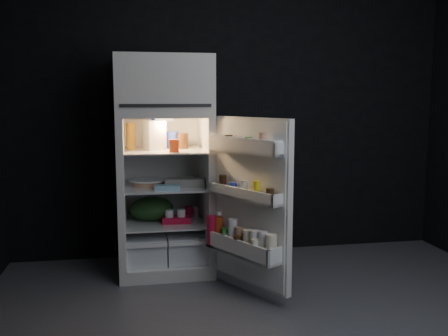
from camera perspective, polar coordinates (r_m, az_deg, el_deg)
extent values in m
cube|color=#545459|center=(3.29, 6.84, -18.10)|extent=(4.00, 3.40, 0.00)
cube|color=black|center=(4.61, 0.88, 6.80)|extent=(4.00, 0.00, 2.70)
cube|color=silver|center=(4.36, -6.66, -10.74)|extent=(0.76, 0.70, 0.10)
cube|color=silver|center=(4.19, -11.65, -2.42)|extent=(0.05, 0.70, 1.20)
cube|color=silver|center=(4.23, -1.99, -2.16)|extent=(0.05, 0.70, 1.20)
cube|color=white|center=(4.51, -7.05, -1.58)|extent=(0.66, 0.05, 1.20)
cube|color=silver|center=(4.13, -6.94, 6.33)|extent=(0.76, 0.70, 0.06)
cube|color=silver|center=(4.13, -7.00, 9.66)|extent=(0.76, 0.70, 0.42)
cube|color=black|center=(3.78, -6.64, 7.10)|extent=(0.68, 0.01, 0.02)
cube|color=white|center=(4.16, -11.26, -2.47)|extent=(0.01, 0.65, 1.20)
cube|color=white|center=(4.20, -2.33, -2.23)|extent=(0.01, 0.65, 1.20)
cube|color=white|center=(4.11, -6.91, 5.85)|extent=(0.66, 0.65, 0.01)
cube|color=white|center=(4.32, -6.65, -10.17)|extent=(0.66, 0.65, 0.01)
cube|color=white|center=(4.13, -6.85, 2.02)|extent=(0.65, 0.63, 0.01)
cube|color=white|center=(4.17, -6.78, -2.09)|extent=(0.65, 0.63, 0.01)
cube|color=white|center=(4.23, -6.71, -6.10)|extent=(0.65, 0.63, 0.01)
cube|color=white|center=(4.30, -8.91, -8.68)|extent=(0.32, 0.59, 0.22)
cube|color=white|center=(4.31, -4.48, -8.54)|extent=(0.32, 0.59, 0.22)
cube|color=white|center=(3.96, -8.82, -8.77)|extent=(0.32, 0.02, 0.03)
cube|color=white|center=(3.98, -4.01, -8.61)|extent=(0.32, 0.02, 0.03)
cube|color=#FFE5B2|center=(4.06, -6.87, 5.53)|extent=(0.14, 0.14, 0.02)
cube|color=silver|center=(3.63, 3.19, -3.87)|extent=(0.42, 0.69, 1.22)
cube|color=white|center=(3.61, 2.86, -3.93)|extent=(0.36, 0.63, 1.18)
cube|color=white|center=(3.52, 2.40, 1.88)|extent=(0.41, 0.64, 0.02)
cube|color=white|center=(3.50, 1.97, 2.46)|extent=(0.35, 0.60, 0.10)
cube|color=white|center=(3.28, 6.26, 2.06)|extent=(0.09, 0.06, 0.10)
cube|color=white|center=(3.77, -0.96, 2.86)|extent=(0.09, 0.06, 0.10)
cube|color=white|center=(3.57, 2.31, -3.48)|extent=(0.42, 0.64, 0.02)
cube|color=white|center=(3.54, 1.83, -3.02)|extent=(0.35, 0.60, 0.09)
cube|color=white|center=(3.33, 6.11, -3.75)|extent=(0.10, 0.07, 0.09)
cube|color=white|center=(3.81, -1.00, -2.22)|extent=(0.10, 0.07, 0.09)
cube|color=white|center=(3.66, 2.03, -9.75)|extent=(0.46, 0.66, 0.02)
cube|color=white|center=(3.61, 1.32, -9.12)|extent=(0.35, 0.60, 0.13)
cube|color=white|center=(3.42, 5.77, -10.14)|extent=(0.13, 0.09, 0.13)
cube|color=white|center=(3.89, -1.22, -7.85)|extent=(0.13, 0.09, 0.13)
cube|color=white|center=(3.51, 2.41, 3.37)|extent=(0.40, 0.62, 0.02)
cylinder|color=tan|center=(3.38, 4.44, 2.93)|extent=(0.08, 0.08, 0.13)
cylinder|color=#338C33|center=(3.49, 2.84, 2.77)|extent=(0.08, 0.08, 0.10)
cylinder|color=#321E0D|center=(3.65, 0.51, 3.03)|extent=(0.08, 0.08, 0.10)
cylinder|color=#321E0D|center=(3.37, 5.26, -3.16)|extent=(0.08, 0.08, 0.10)
cylinder|color=yellow|center=(3.46, 3.75, -2.56)|extent=(0.07, 0.07, 0.13)
cylinder|color=silver|center=(3.56, 2.31, -2.37)|extent=(0.08, 0.08, 0.12)
cylinder|color=#2037B2|center=(3.65, 1.05, -2.35)|extent=(0.08, 0.08, 0.09)
cylinder|color=#321E0D|center=(3.74, -0.14, -1.78)|extent=(0.08, 0.08, 0.13)
cylinder|color=#EEE3C2|center=(3.42, 5.42, -9.16)|extent=(0.10, 0.10, 0.20)
cylinder|color=silver|center=(3.47, 4.48, -8.84)|extent=(0.08, 0.08, 0.20)
cylinder|color=white|center=(3.53, 3.57, -8.64)|extent=(0.09, 0.09, 0.19)
cylinder|color=#EEE3C2|center=(3.59, 2.69, -8.45)|extent=(0.09, 0.09, 0.18)
cylinder|color=tan|center=(3.64, 1.83, -8.15)|extent=(0.09, 0.09, 0.18)
cylinder|color=silver|center=(3.70, 1.01, -7.54)|extent=(0.09, 0.09, 0.23)
cylinder|color=#338C33|center=(3.77, 0.21, -7.92)|extent=(0.09, 0.09, 0.14)
cylinder|color=#C23E16|center=(3.82, -0.57, -7.20)|extent=(0.10, 0.10, 0.21)
cylinder|color=#EEE3C2|center=(3.48, 3.53, -9.26)|extent=(0.08, 0.08, 0.14)
cylinder|color=#321E0D|center=(3.61, 1.56, -8.74)|extent=(0.08, 0.08, 0.13)
cylinder|color=silver|center=(3.72, 0.13, -8.39)|extent=(0.08, 0.08, 0.11)
cylinder|color=red|center=(3.82, -1.42, -7.08)|extent=(0.10, 0.10, 0.22)
cylinder|color=white|center=(3.78, -0.57, -5.19)|extent=(0.05, 0.05, 0.02)
cube|color=white|center=(4.12, -7.97, 3.74)|extent=(0.19, 0.19, 0.24)
cylinder|color=#2037B2|center=(4.23, -5.88, 3.20)|extent=(0.10, 0.10, 0.14)
cylinder|color=#321E0D|center=(4.18, -4.71, 3.10)|extent=(0.10, 0.10, 0.13)
cylinder|color=#BB7D1E|center=(4.16, -10.57, 3.59)|extent=(0.09, 0.09, 0.22)
cube|color=#C23E16|center=(3.92, -5.74, 2.55)|extent=(0.08, 0.06, 0.10)
cube|color=gray|center=(4.07, -4.49, -1.70)|extent=(0.33, 0.15, 0.07)
cylinder|color=tan|center=(4.20, -8.67, -1.69)|extent=(0.34, 0.34, 0.04)
cube|color=#7BAABE|center=(3.96, -6.46, -2.24)|extent=(0.21, 0.12, 0.04)
cube|color=#EEE3C2|center=(4.29, -4.29, -1.35)|extent=(0.13, 0.12, 0.05)
ellipsoid|color=#193815|center=(4.25, -8.24, -4.61)|extent=(0.40, 0.35, 0.20)
cube|color=red|center=(4.15, -5.46, -5.91)|extent=(0.24, 0.14, 0.05)
cylinder|color=red|center=(4.34, -4.05, -4.99)|extent=(0.08, 0.08, 0.09)
cylinder|color=silver|center=(4.35, -3.26, -4.98)|extent=(0.08, 0.08, 0.09)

